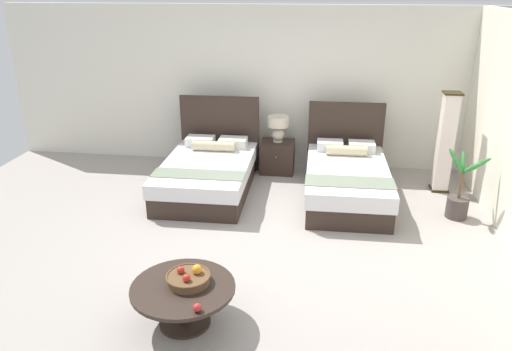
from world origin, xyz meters
TOP-DOWN VIEW (x-y plane):
  - ground_plane at (0.00, 0.00)m, footprint 9.49×9.22m
  - wall_back at (0.00, 2.81)m, footprint 9.49×0.12m
  - bed_near_window at (-1.02, 1.42)m, footprint 1.30×2.08m
  - bed_near_corner at (1.01, 1.42)m, footprint 1.19×2.11m
  - nightstand at (-0.07, 2.32)m, footprint 0.54×0.49m
  - table_lamp at (-0.07, 2.34)m, footprint 0.33×0.33m
  - coffee_table at (-0.54, -1.67)m, footprint 0.94×0.94m
  - fruit_bowl at (-0.50, -1.61)m, footprint 0.40×0.40m
  - loose_apple at (-0.32, -2.00)m, footprint 0.07×0.07m
  - floor_lamp_corner at (2.42, 1.88)m, footprint 0.25×0.25m
  - potted_palm at (2.46, 0.95)m, footprint 0.54×0.49m

SIDE VIEW (x-z plane):
  - ground_plane at x=0.00m, z-range -0.02..0.00m
  - nightstand at x=-0.07m, z-range 0.00..0.51m
  - potted_palm at x=2.46m, z-range -0.19..0.75m
  - bed_near_window at x=-1.02m, z-range -0.33..0.90m
  - bed_near_corner at x=1.01m, z-range -0.30..0.88m
  - coffee_table at x=-0.54m, z-range 0.11..0.51m
  - loose_apple at x=-0.32m, z-range 0.40..0.47m
  - fruit_bowl at x=-0.50m, z-range 0.37..0.53m
  - floor_lamp_corner at x=2.42m, z-range 0.00..1.48m
  - table_lamp at x=-0.07m, z-range 0.57..0.99m
  - wall_back at x=0.00m, z-range 0.00..2.60m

